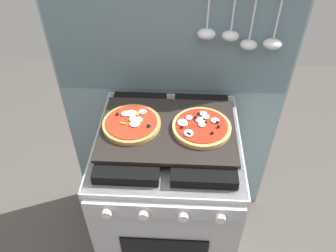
{
  "coord_description": "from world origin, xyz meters",
  "views": [
    {
      "loc": [
        0.05,
        -0.99,
        1.82
      ],
      "look_at": [
        0.0,
        0.0,
        0.93
      ],
      "focal_mm": 35.8,
      "sensor_mm": 36.0,
      "label": 1
    }
  ],
  "objects_px": {
    "stove": "(168,198)",
    "pizza_right": "(201,126)",
    "baking_tray": "(168,129)",
    "pizza_left": "(132,123)"
  },
  "relations": [
    {
      "from": "stove",
      "to": "pizza_left",
      "type": "height_order",
      "value": "pizza_left"
    },
    {
      "from": "baking_tray",
      "to": "pizza_right",
      "type": "relative_size",
      "value": 2.3
    },
    {
      "from": "baking_tray",
      "to": "pizza_left",
      "type": "distance_m",
      "value": 0.15
    },
    {
      "from": "baking_tray",
      "to": "pizza_right",
      "type": "bearing_deg",
      "value": 0.68
    },
    {
      "from": "pizza_left",
      "to": "pizza_right",
      "type": "bearing_deg",
      "value": -1.29
    },
    {
      "from": "baking_tray",
      "to": "pizza_left",
      "type": "height_order",
      "value": "pizza_left"
    },
    {
      "from": "stove",
      "to": "pizza_right",
      "type": "distance_m",
      "value": 0.5
    },
    {
      "from": "baking_tray",
      "to": "pizza_right",
      "type": "distance_m",
      "value": 0.13
    },
    {
      "from": "baking_tray",
      "to": "pizza_left",
      "type": "xyz_separation_m",
      "value": [
        -0.15,
        0.01,
        0.02
      ]
    },
    {
      "from": "pizza_right",
      "to": "stove",
      "type": "bearing_deg",
      "value": -178.61
    }
  ]
}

